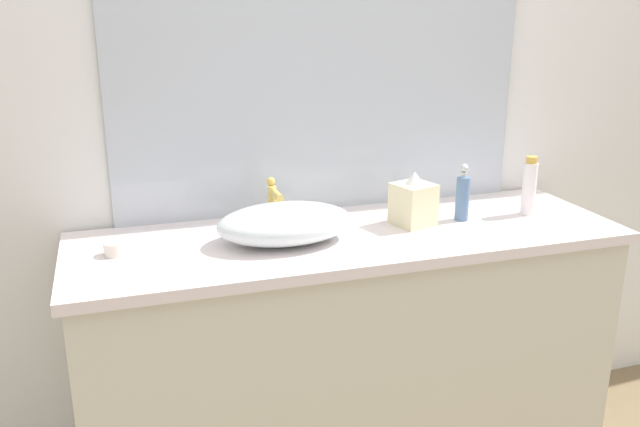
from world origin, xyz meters
name	(u,v)px	position (x,y,z in m)	size (l,w,h in m)	color
bathroom_wall_rear	(330,89)	(0.00, 0.73, 1.30)	(6.00, 0.06, 2.60)	silver
vanity_counter	(349,359)	(-0.04, 0.41, 0.45)	(1.73, 0.56, 0.89)	beige
wall_mirror_panel	(323,74)	(-0.04, 0.69, 1.36)	(1.41, 0.01, 0.92)	#B2BCC6
sink_basin	(285,223)	(-0.25, 0.40, 0.95)	(0.41, 0.26, 0.12)	silver
faucet	(273,199)	(-0.25, 0.54, 0.98)	(0.03, 0.13, 0.16)	#D6B451
soap_dispenser	(463,196)	(0.36, 0.43, 0.97)	(0.04, 0.04, 0.19)	#52739A
lotion_bottle	(529,187)	(0.60, 0.41, 0.99)	(0.05, 0.05, 0.20)	white
tissue_box	(413,202)	(0.18, 0.43, 0.97)	(0.14, 0.14, 0.18)	beige
candle_jar	(114,249)	(-0.74, 0.44, 0.91)	(0.06, 0.06, 0.04)	silver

